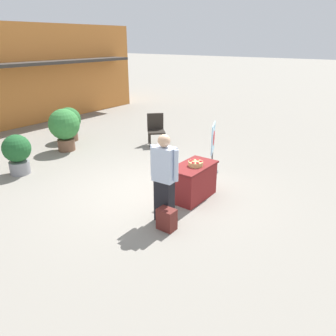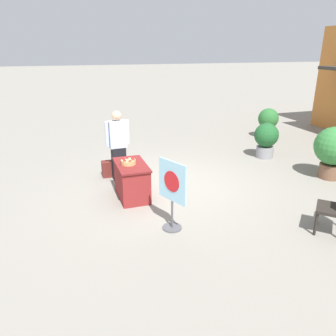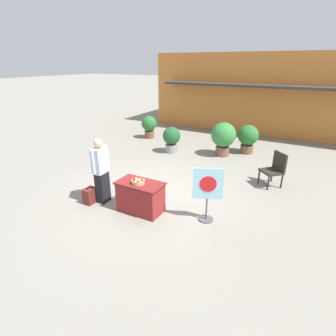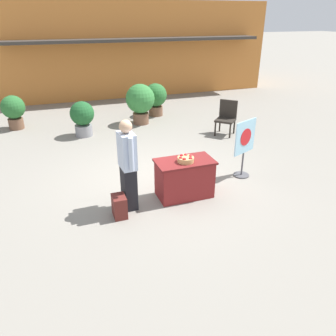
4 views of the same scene
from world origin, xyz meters
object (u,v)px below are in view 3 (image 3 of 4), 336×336
Objects in this scene: backpack at (90,196)px; patio_chair at (275,168)px; poster_board at (208,192)px; potted_plant_near_right at (149,125)px; potted_plant_far_right at (248,137)px; apple_basket at (138,181)px; potted_plant_far_left at (172,138)px; potted_plant_near_left at (223,136)px; person_visitor at (101,170)px; display_table at (141,197)px.

patio_chair is at bearing 40.49° from backpack.
poster_board is 1.22× the size of potted_plant_near_right.
potted_plant_far_right is (-1.45, 2.73, 0.10)m from patio_chair.
backpack is (-1.41, -0.26, -0.64)m from apple_basket.
potted_plant_far_left is at bearing 91.30° from backpack.
apple_basket is at bearing -95.20° from potted_plant_near_left.
patio_chair is 0.98× the size of potted_plant_far_left.
person_visitor is 1.69× the size of patio_chair.
display_table reaches higher than backpack.
backpack is (-1.42, -0.32, -0.19)m from display_table.
apple_basket is 4.25m from patio_chair.
display_table is at bearing -101.95° from potted_plant_far_right.
potted_plant_near_right is (-6.26, 2.74, 0.06)m from patio_chair.
patio_chair is (4.13, 3.52, 0.37)m from backpack.
potted_plant_far_right is at bearing 160.21° from poster_board.
poster_board is at bearing -86.34° from potted_plant_far_right.
potted_plant_near_right is (-2.13, 6.26, 0.43)m from backpack.
patio_chair is (2.70, 3.20, 0.18)m from display_table.
patio_chair is at bearing -62.03° from potted_plant_far_right.
potted_plant_far_right is at bearing 45.48° from potted_plant_near_left.
poster_board reaches higher than patio_chair.
person_visitor reaches higher than potted_plant_far_right.
potted_plant_near_left reaches higher than poster_board.
backpack is 0.31× the size of potted_plant_near_left.
person_visitor is 6.48m from potted_plant_far_right.
patio_chair is (2.71, 3.26, -0.27)m from apple_basket.
poster_board reaches higher than apple_basket.
potted_plant_near_left is (-1.14, 4.72, 0.03)m from poster_board.
poster_board is at bearing -76.36° from potted_plant_near_left.
potted_plant_far_left is (-1.52, 4.56, -0.24)m from apple_basket.
backpack is 6.82m from potted_plant_far_right.
apple_basket is at bearing -97.95° from display_table.
poster_board is (3.03, 0.73, 0.55)m from backpack.
backpack is at bearing -139.75° from person_visitor.
display_table is at bearing -0.00° from person_visitor.
person_visitor is 6.48m from potted_plant_near_right.
patio_chair is 3.09m from potted_plant_far_right.
backpack is at bearing -71.18° from potted_plant_near_right.
potted_plant_far_right reaches higher than display_table.
potted_plant_far_left is (2.02, -1.44, -0.03)m from potted_plant_near_right.
patio_chair is 2.96m from potted_plant_near_left.
potted_plant_near_left is (-2.24, 1.93, 0.22)m from patio_chair.
backpack is 6.63m from potted_plant_near_right.
backpack is (-0.25, -0.24, -0.70)m from person_visitor.
apple_basket is 0.24× the size of poster_board.
display_table is at bearing -95.17° from potted_plant_near_left.
potted_plant_near_left is (1.89, 5.45, 0.58)m from backpack.
potted_plant_far_right is 3.13m from potted_plant_far_left.
apple_basket reaches higher than display_table.
potted_plant_near_right is 1.02× the size of potted_plant_far_left.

